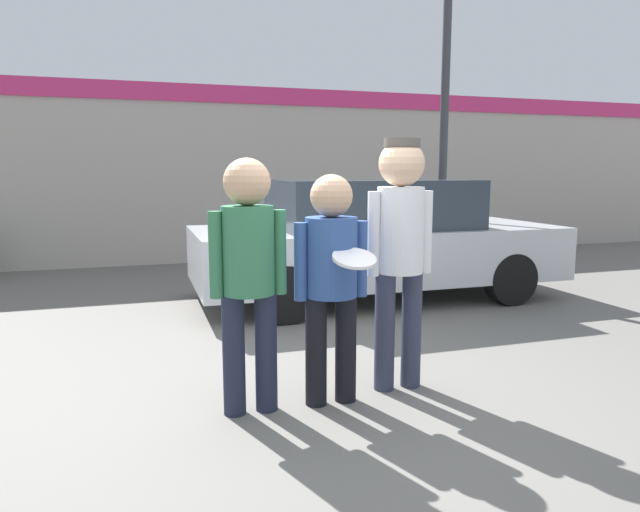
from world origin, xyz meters
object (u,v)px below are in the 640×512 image
at_px(person_middle_with_frisbee, 331,270).
at_px(parked_car_near, 375,240).
at_px(person_right, 400,239).
at_px(street_lamp, 465,3).
at_px(person_left, 248,264).

relative_size(person_middle_with_frisbee, parked_car_near, 0.35).
relative_size(person_right, parked_car_near, 0.40).
bearing_deg(street_lamp, parked_car_near, -156.40).
distance_m(person_middle_with_frisbee, street_lamp, 5.71).
bearing_deg(person_middle_with_frisbee, street_lamp, 48.84).
xyz_separation_m(person_middle_with_frisbee, street_lamp, (3.21, 3.67, 2.97)).
bearing_deg(person_left, parked_car_near, 53.50).
height_order(person_middle_with_frisbee, person_right, person_right).
bearing_deg(person_right, person_middle_with_frisbee, -168.49).
height_order(person_right, street_lamp, street_lamp).
xyz_separation_m(parked_car_near, street_lamp, (1.60, 0.70, 3.17)).
xyz_separation_m(person_right, parked_car_near, (1.04, 2.86, -0.38)).
distance_m(person_middle_with_frisbee, parked_car_near, 3.39).
xyz_separation_m(person_left, person_middle_with_frisbee, (0.57, -0.02, -0.07)).
distance_m(person_middle_with_frisbee, person_right, 0.61).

